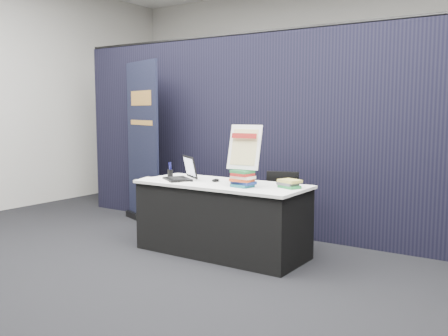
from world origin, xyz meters
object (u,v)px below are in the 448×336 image
pullup_banner (143,152)px  info_sign (245,148)px  laptop (180,174)px  book_stack_tall (243,179)px  book_stack_short (289,184)px  stacking_chair (276,206)px  display_table (222,218)px

pullup_banner → info_sign: bearing=1.1°
laptop → book_stack_tall: size_ratio=1.96×
laptop → pullup_banner: pullup_banner is taller
book_stack_short → laptop: bearing=-173.1°
stacking_chair → pullup_banner: bearing=159.0°
info_sign → stacking_chair: info_sign is taller
book_stack_tall → info_sign: 0.30m
book_stack_tall → stacking_chair: book_stack_tall is taller
book_stack_tall → laptop: bearing=176.2°
info_sign → stacking_chair: (0.04, 0.59, -0.67)m
book_stack_tall → book_stack_short: 0.45m
display_table → laptop: laptop is taller
display_table → book_stack_short: size_ratio=7.88×
display_table → stacking_chair: (0.37, 0.50, 0.08)m
display_table → laptop: bearing=-172.3°
book_stack_short → stacking_chair: book_stack_short is taller
book_stack_tall → display_table: bearing=159.5°
pullup_banner → stacking_chair: pullup_banner is taller
book_stack_tall → book_stack_short: size_ratio=0.96×
laptop → info_sign: bearing=31.8°
display_table → info_sign: 0.83m
book_stack_short → info_sign: bearing=-156.6°
laptop → pullup_banner: bearing=-177.1°
info_sign → pullup_banner: (-2.04, 0.74, -0.19)m
book_stack_short → pullup_banner: 2.52m
display_table → stacking_chair: stacking_chair is taller
display_table → book_stack_tall: (0.33, -0.12, 0.46)m
book_stack_short → info_sign: (-0.40, -0.17, 0.34)m
display_table → info_sign: size_ratio=3.97×
laptop → book_stack_short: (1.23, 0.15, -0.02)m
display_table → book_stack_tall: 0.58m
book_stack_short → info_sign: size_ratio=0.50×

